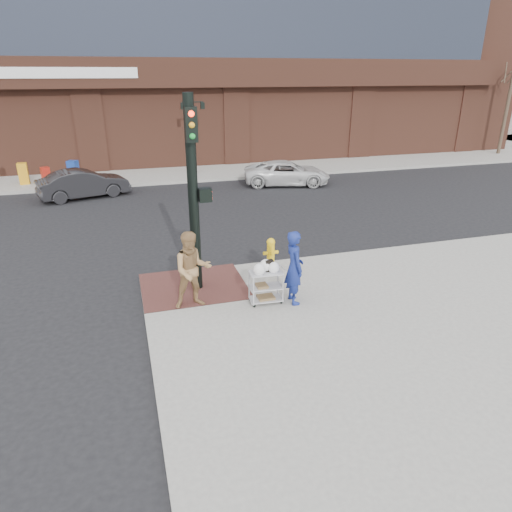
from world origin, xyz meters
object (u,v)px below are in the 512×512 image
object	(u,v)px
woman_blue	(294,267)
utility_cart	(266,284)
traffic_signal_pole	(194,191)
sedan_dark	(84,184)
fire_hydrant	(271,253)
lamp_post	(194,129)
minivan_white	(287,173)
pedestrian_tan	(192,270)

from	to	relation	value
woman_blue	utility_cart	world-z (taller)	woman_blue
traffic_signal_pole	sedan_dark	size ratio (longest dim) A/B	1.21
traffic_signal_pole	woman_blue	size ratio (longest dim) A/B	2.64
sedan_dark	fire_hydrant	world-z (taller)	sedan_dark
lamp_post	woman_blue	bearing A→B (deg)	-91.08
lamp_post	utility_cart	size ratio (longest dim) A/B	3.52
sedan_dark	woman_blue	bearing A→B (deg)	-173.44
woman_blue	fire_hydrant	distance (m)	2.20
woman_blue	minivan_white	world-z (taller)	woman_blue
lamp_post	sedan_dark	world-z (taller)	lamp_post
traffic_signal_pole	pedestrian_tan	world-z (taller)	traffic_signal_pole
lamp_post	sedan_dark	bearing A→B (deg)	-148.49
pedestrian_tan	sedan_dark	xyz separation A→B (m)	(-3.18, 12.58, -0.44)
lamp_post	traffic_signal_pole	bearing A→B (deg)	-99.24
traffic_signal_pole	lamp_post	bearing A→B (deg)	80.76
pedestrian_tan	sedan_dark	world-z (taller)	pedestrian_tan
traffic_signal_pole	sedan_dark	distance (m)	12.28
pedestrian_tan	minivan_white	bearing A→B (deg)	58.61
sedan_dark	lamp_post	bearing A→B (deg)	-75.23
sedan_dark	minivan_white	bearing A→B (deg)	-107.76
traffic_signal_pole	woman_blue	world-z (taller)	traffic_signal_pole
sedan_dark	minivan_white	world-z (taller)	sedan_dark
fire_hydrant	minivan_white	bearing A→B (deg)	67.52
minivan_white	fire_hydrant	bearing A→B (deg)	172.39
pedestrian_tan	fire_hydrant	world-z (taller)	pedestrian_tan
pedestrian_tan	utility_cart	xyz separation A→B (m)	(1.77, -0.34, -0.46)
sedan_dark	minivan_white	xyz separation A→B (m)	(10.18, -0.18, -0.05)
sedan_dark	utility_cart	world-z (taller)	sedan_dark
minivan_white	traffic_signal_pole	bearing A→B (deg)	164.40
pedestrian_tan	utility_cart	world-z (taller)	pedestrian_tan
woman_blue	traffic_signal_pole	bearing A→B (deg)	55.60
pedestrian_tan	fire_hydrant	size ratio (longest dim) A/B	2.02
utility_cart	fire_hydrant	xyz separation A→B (m)	(0.79, 2.00, -0.02)
woman_blue	sedan_dark	distance (m)	14.24
minivan_white	utility_cart	distance (m)	13.77
lamp_post	fire_hydrant	distance (m)	14.70
lamp_post	pedestrian_tan	size ratio (longest dim) A/B	2.06
lamp_post	woman_blue	xyz separation A→B (m)	(-0.31, -16.71, -1.52)
utility_cart	fire_hydrant	distance (m)	2.15
lamp_post	fire_hydrant	xyz separation A→B (m)	(-0.21, -14.56, -1.98)
woman_blue	minivan_white	size ratio (longest dim) A/B	0.42
woman_blue	minivan_white	xyz separation A→B (m)	(4.55, 12.89, -0.47)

